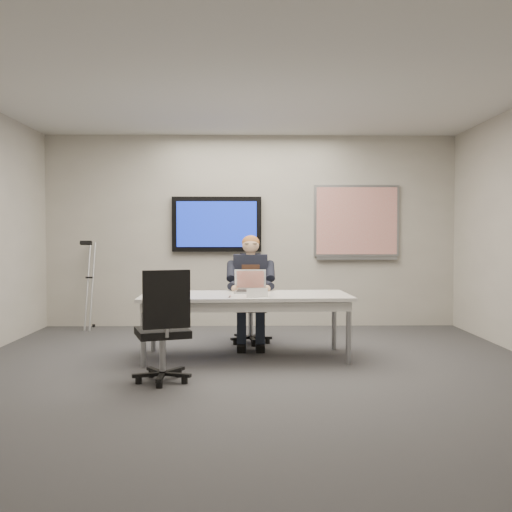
{
  "coord_description": "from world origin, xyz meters",
  "views": [
    {
      "loc": [
        -0.05,
        -5.37,
        1.33
      ],
      "look_at": [
        0.04,
        0.89,
        1.11
      ],
      "focal_mm": 40.0,
      "sensor_mm": 36.0,
      "label": 1
    }
  ],
  "objects_px": {
    "office_chair_far": "(251,317)",
    "office_chair_near": "(163,347)",
    "conference_table": "(246,302)",
    "laptop": "(250,287)",
    "seated_person": "(251,302)"
  },
  "relations": [
    {
      "from": "conference_table",
      "to": "office_chair_far",
      "type": "xyz_separation_m",
      "value": [
        0.07,
        0.88,
        -0.3
      ]
    },
    {
      "from": "seated_person",
      "to": "laptop",
      "type": "bearing_deg",
      "value": -88.35
    },
    {
      "from": "office_chair_far",
      "to": "office_chair_near",
      "type": "relative_size",
      "value": 0.97
    },
    {
      "from": "office_chair_near",
      "to": "laptop",
      "type": "xyz_separation_m",
      "value": [
        0.79,
        1.29,
        0.43
      ]
    },
    {
      "from": "seated_person",
      "to": "laptop",
      "type": "height_order",
      "value": "seated_person"
    },
    {
      "from": "seated_person",
      "to": "laptop",
      "type": "xyz_separation_m",
      "value": [
        -0.01,
        -0.41,
        0.22
      ]
    },
    {
      "from": "conference_table",
      "to": "seated_person",
      "type": "height_order",
      "value": "seated_person"
    },
    {
      "from": "office_chair_far",
      "to": "office_chair_near",
      "type": "xyz_separation_m",
      "value": [
        -0.81,
        -1.95,
        0.01
      ]
    },
    {
      "from": "conference_table",
      "to": "office_chair_near",
      "type": "xyz_separation_m",
      "value": [
        -0.74,
        -1.06,
        -0.29
      ]
    },
    {
      "from": "conference_table",
      "to": "seated_person",
      "type": "bearing_deg",
      "value": 82.38
    },
    {
      "from": "office_chair_far",
      "to": "laptop",
      "type": "height_order",
      "value": "office_chair_far"
    },
    {
      "from": "office_chair_near",
      "to": "laptop",
      "type": "relative_size",
      "value": 2.79
    },
    {
      "from": "office_chair_near",
      "to": "seated_person",
      "type": "distance_m",
      "value": 1.89
    },
    {
      "from": "conference_table",
      "to": "office_chair_near",
      "type": "relative_size",
      "value": 2.22
    },
    {
      "from": "seated_person",
      "to": "office_chair_far",
      "type": "bearing_deg",
      "value": 91.05
    }
  ]
}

